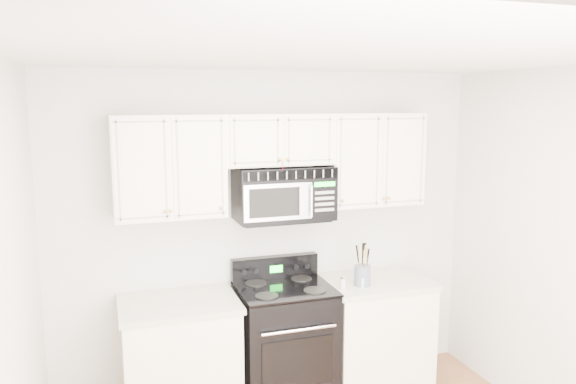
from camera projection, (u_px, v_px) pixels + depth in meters
name	position (u px, v px, depth m)	size (l,w,h in m)	color
room	(366.00, 307.00, 2.94)	(3.51, 3.51, 2.61)	#A46242
base_cabinet_left	(181.00, 364.00, 4.19)	(0.86, 0.65, 0.92)	white
base_cabinet_right	(374.00, 336.00, 4.68)	(0.86, 0.65, 0.92)	white
range	(285.00, 342.00, 4.44)	(0.73, 0.66, 1.11)	black
upper_cabinets	(276.00, 158.00, 4.33)	(2.44, 0.37, 0.75)	white
microwave	(284.00, 193.00, 4.36)	(0.75, 0.43, 0.42)	black
utensil_crock	(362.00, 274.00, 4.44)	(0.13, 0.13, 0.34)	#4F596C
shaker_salt	(343.00, 283.00, 4.36)	(0.04, 0.04, 0.10)	silver
shaker_pepper	(363.00, 281.00, 4.40)	(0.04, 0.04, 0.09)	silver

